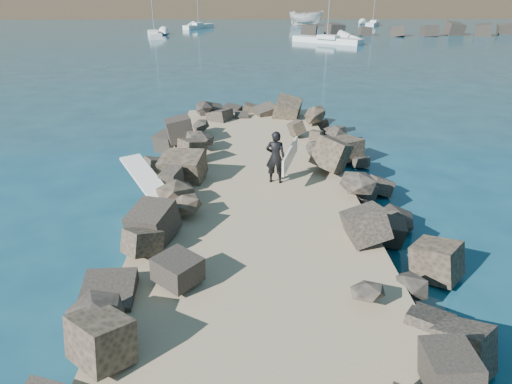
# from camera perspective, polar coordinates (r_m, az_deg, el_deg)

# --- Properties ---
(ground) EXTENTS (800.00, 800.00, 0.00)m
(ground) POSITION_cam_1_polar(r_m,az_deg,el_deg) (13.05, -0.12, -4.20)
(ground) COLOR #0F384C
(ground) RESTS_ON ground
(jetty) EXTENTS (6.00, 26.00, 0.60)m
(jetty) POSITION_cam_1_polar(r_m,az_deg,el_deg) (11.17, 0.14, -7.74)
(jetty) COLOR #8C7759
(jetty) RESTS_ON ground
(riprap_left) EXTENTS (2.60, 22.00, 1.00)m
(riprap_left) POSITION_cam_1_polar(r_m,az_deg,el_deg) (11.79, -14.24, -5.59)
(riprap_left) COLOR black
(riprap_left) RESTS_ON ground
(riprap_right) EXTENTS (2.60, 22.00, 1.00)m
(riprap_right) POSITION_cam_1_polar(r_m,az_deg,el_deg) (11.93, 14.19, -5.22)
(riprap_right) COLOR black
(riprap_right) RESTS_ON ground
(breakwater_secondary) EXTENTS (52.00, 4.00, 1.20)m
(breakwater_secondary) POSITION_cam_1_polar(r_m,az_deg,el_deg) (75.46, 27.70, 17.42)
(breakwater_secondary) COLOR black
(breakwater_secondary) RESTS_ON ground
(surfboard_resting) EXTENTS (1.90, 2.50, 0.09)m
(surfboard_resting) POSITION_cam_1_polar(r_m,az_deg,el_deg) (13.69, -13.59, 1.32)
(surfboard_resting) COLOR white
(surfboard_resting) RESTS_ON riprap_left
(boat_imported) EXTENTS (6.72, 5.41, 2.47)m
(boat_imported) POSITION_cam_1_polar(r_m,az_deg,el_deg) (85.55, 6.26, 20.81)
(boat_imported) COLOR silver
(boat_imported) RESTS_ON ground
(surfer_with_board) EXTENTS (1.12, 1.98, 1.66)m
(surfer_with_board) POSITION_cam_1_polar(r_m,az_deg,el_deg) (14.10, 2.71, 4.40)
(surfer_with_board) COLOR black
(surfer_with_board) RESTS_ON jetty
(sailboat_a) EXTENTS (3.14, 7.25, 8.54)m
(sailboat_a) POSITION_cam_1_polar(r_m,az_deg,el_deg) (66.35, -12.58, 18.66)
(sailboat_a) COLOR silver
(sailboat_a) RESTS_ON ground
(sailboat_d) EXTENTS (3.89, 6.46, 7.83)m
(sailboat_d) POSITION_cam_1_polar(r_m,az_deg,el_deg) (87.08, 14.38, 19.72)
(sailboat_d) COLOR silver
(sailboat_d) RESTS_ON ground
(sailboat_f) EXTENTS (1.62, 5.55, 6.77)m
(sailboat_f) POSITION_cam_1_polar(r_m,az_deg,el_deg) (114.15, 18.81, 20.15)
(sailboat_f) COLOR silver
(sailboat_f) RESTS_ON ground
(sailboat_c) EXTENTS (8.10, 6.82, 10.35)m
(sailboat_c) POSITION_cam_1_polar(r_m,az_deg,el_deg) (58.72, 8.89, 18.27)
(sailboat_c) COLOR silver
(sailboat_c) RESTS_ON ground
(sailboat_b) EXTENTS (4.70, 5.72, 7.46)m
(sailboat_b) POSITION_cam_1_polar(r_m,az_deg,el_deg) (79.12, -7.19, 19.85)
(sailboat_b) COLOR silver
(sailboat_b) RESTS_ON ground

